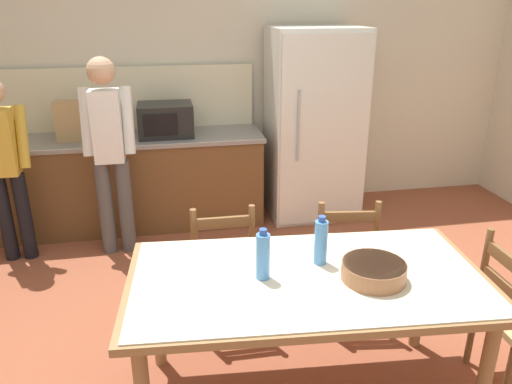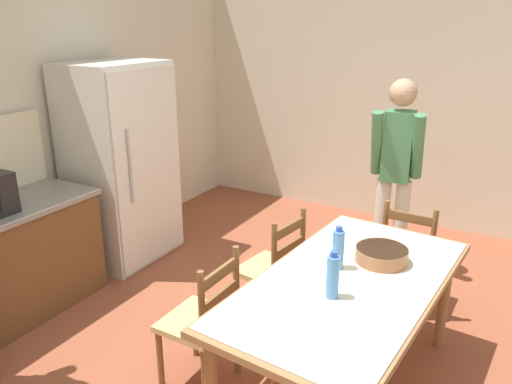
% 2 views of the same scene
% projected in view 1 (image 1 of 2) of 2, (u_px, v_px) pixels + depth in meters
% --- Properties ---
extents(ground_plane, '(8.32, 8.32, 0.00)m').
position_uv_depth(ground_plane, '(259.00, 363.00, 3.07)').
color(ground_plane, brown).
extents(wall_back, '(6.52, 0.12, 2.90)m').
position_uv_depth(wall_back, '(208.00, 67.00, 4.97)').
color(wall_back, beige).
rests_on(wall_back, ground).
extents(kitchen_counter, '(3.04, 0.66, 0.89)m').
position_uv_depth(kitchen_counter, '(103.00, 183.00, 4.76)').
color(kitchen_counter, brown).
rests_on(kitchen_counter, ground).
extents(counter_splashback, '(3.00, 0.03, 0.60)m').
position_uv_depth(counter_splashback, '(98.00, 99.00, 4.77)').
color(counter_splashback, beige).
rests_on(counter_splashback, kitchen_counter).
extents(refrigerator, '(0.87, 0.73, 1.85)m').
position_uv_depth(refrigerator, '(314.00, 125.00, 4.91)').
color(refrigerator, silver).
rests_on(refrigerator, ground).
extents(microwave, '(0.50, 0.39, 0.30)m').
position_uv_depth(microwave, '(166.00, 120.00, 4.63)').
color(microwave, black).
rests_on(microwave, kitchen_counter).
extents(paper_bag, '(0.24, 0.16, 0.36)m').
position_uv_depth(paper_bag, '(70.00, 121.00, 4.47)').
color(paper_bag, tan).
rests_on(paper_bag, kitchen_counter).
extents(dining_table, '(1.89, 1.09, 0.79)m').
position_uv_depth(dining_table, '(307.00, 289.00, 2.56)').
color(dining_table, olive).
rests_on(dining_table, ground).
extents(bottle_near_centre, '(0.07, 0.07, 0.27)m').
position_uv_depth(bottle_near_centre, '(263.00, 256.00, 2.46)').
color(bottle_near_centre, '#4C8ED6').
rests_on(bottle_near_centre, dining_table).
extents(bottle_off_centre, '(0.07, 0.07, 0.27)m').
position_uv_depth(bottle_off_centre, '(321.00, 242.00, 2.60)').
color(bottle_off_centre, '#4C8ED6').
rests_on(bottle_off_centre, dining_table).
extents(serving_bowl, '(0.32, 0.32, 0.09)m').
position_uv_depth(serving_bowl, '(374.00, 270.00, 2.47)').
color(serving_bowl, '#9E6642').
rests_on(serving_bowl, dining_table).
extents(chair_side_far_left, '(0.43, 0.41, 0.91)m').
position_uv_depth(chair_side_far_left, '(222.00, 264.00, 3.32)').
color(chair_side_far_left, brown).
rests_on(chair_side_far_left, ground).
extents(chair_side_far_right, '(0.47, 0.46, 0.91)m').
position_uv_depth(chair_side_far_right, '(341.00, 258.00, 3.40)').
color(chair_side_far_right, brown).
rests_on(chair_side_far_right, ground).
extents(person_at_sink, '(0.38, 0.27, 1.53)m').
position_uv_depth(person_at_sink, '(5.00, 162.00, 4.01)').
color(person_at_sink, black).
rests_on(person_at_sink, ground).
extents(person_at_counter, '(0.42, 0.29, 1.68)m').
position_uv_depth(person_at_counter, '(109.00, 148.00, 4.11)').
color(person_at_counter, '#4C4C4C').
rests_on(person_at_counter, ground).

